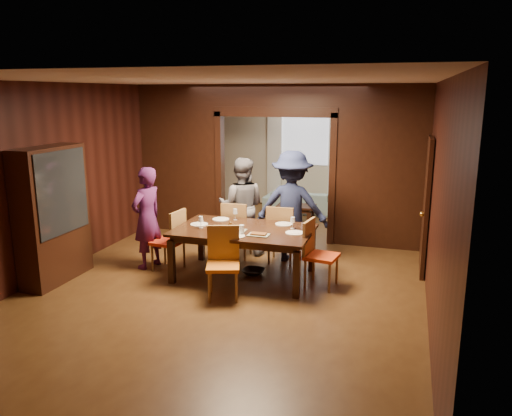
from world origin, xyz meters
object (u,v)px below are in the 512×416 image
(hutch, at_px, (52,215))
(chair_left, at_px, (168,240))
(coffee_table, at_px, (296,214))
(chair_near, at_px, (223,264))
(sofa, at_px, (302,201))
(person_grey, at_px, (242,206))
(dining_table, at_px, (244,253))
(chair_right, at_px, (322,254))
(chair_far_r, at_px, (282,233))
(person_purple, at_px, (147,218))
(chair_far_l, at_px, (237,229))
(person_navy, at_px, (292,206))

(hutch, bearing_deg, chair_left, 33.25)
(coffee_table, relative_size, chair_near, 0.82)
(sofa, relative_size, chair_left, 1.79)
(person_grey, xyz_separation_m, chair_near, (0.38, -1.92, -0.35))
(dining_table, distance_m, chair_right, 1.19)
(person_grey, relative_size, hutch, 0.84)
(chair_right, relative_size, chair_far_r, 1.00)
(person_purple, relative_size, hutch, 0.81)
(dining_table, bearing_deg, chair_far_l, 114.88)
(hutch, bearing_deg, chair_far_r, 30.59)
(person_grey, height_order, dining_table, person_grey)
(person_purple, distance_m, dining_table, 1.67)
(person_purple, height_order, chair_far_l, person_purple)
(chair_far_l, relative_size, hutch, 0.48)
(person_grey, bearing_deg, chair_far_r, 153.07)
(chair_left, bearing_deg, hutch, -51.07)
(chair_right, distance_m, chair_far_r, 1.20)
(chair_far_r, bearing_deg, sofa, -85.43)
(person_purple, height_order, coffee_table, person_purple)
(sofa, height_order, coffee_table, sofa)
(chair_left, height_order, chair_near, same)
(person_purple, bearing_deg, coffee_table, 168.59)
(chair_right, xyz_separation_m, hutch, (-3.82, -0.90, 0.52))
(person_grey, height_order, chair_left, person_grey)
(hutch, bearing_deg, dining_table, 19.36)
(coffee_table, relative_size, chair_far_r, 0.82)
(sofa, bearing_deg, person_purple, 72.12)
(coffee_table, distance_m, chair_left, 3.65)
(person_grey, relative_size, coffee_table, 2.10)
(chair_left, bearing_deg, chair_far_r, 123.90)
(chair_far_l, height_order, chair_far_r, same)
(person_purple, relative_size, chair_far_r, 1.67)
(chair_left, distance_m, chair_near, 1.48)
(sofa, xyz_separation_m, chair_right, (1.23, -4.45, 0.23))
(person_grey, distance_m, dining_table, 1.25)
(chair_right, distance_m, chair_far_l, 1.84)
(sofa, relative_size, dining_table, 0.86)
(sofa, xyz_separation_m, chair_left, (-1.21, -4.44, 0.23))
(coffee_table, xyz_separation_m, chair_far_r, (0.32, -2.52, 0.28))
(chair_near, bearing_deg, person_purple, 134.54)
(person_purple, relative_size, sofa, 0.93)
(sofa, bearing_deg, chair_left, 76.26)
(person_navy, relative_size, chair_left, 1.89)
(person_navy, xyz_separation_m, dining_table, (-0.50, -1.00, -0.54))
(sofa, xyz_separation_m, chair_far_r, (0.42, -3.57, 0.23))
(chair_far_l, distance_m, chair_near, 1.76)
(chair_far_r, height_order, hutch, hutch)
(person_navy, distance_m, chair_near, 1.95)
(person_navy, relative_size, chair_right, 1.89)
(person_navy, height_order, coffee_table, person_navy)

